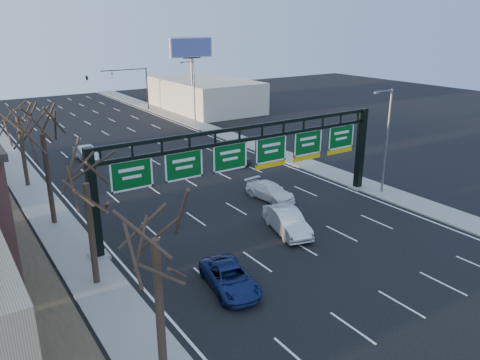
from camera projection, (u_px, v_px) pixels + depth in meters
ground at (323, 259)px, 29.54m from camera, size 160.00×160.00×0.00m
sidewalk_left at (40, 202)px, 38.54m from camera, size 3.00×120.00×0.12m
sidewalk_right at (283, 155)px, 51.99m from camera, size 3.00×120.00×0.12m
lane_markings at (180, 176)px, 45.28m from camera, size 21.60×120.00×0.01m
sign_gantry at (253, 159)px, 34.43m from camera, size 24.60×1.20×7.20m
building_right_distant at (205, 95)px, 78.60m from camera, size 12.00×20.00×5.00m
tree_near at (154, 214)px, 17.25m from camera, size 3.60×3.60×8.86m
tree_gantry at (84, 165)px, 24.45m from camera, size 3.60×3.60×8.48m
tree_mid at (40, 119)px, 32.09m from camera, size 3.60×3.60×9.24m
tree_far at (15, 104)px, 40.08m from camera, size 3.60×3.60×8.86m
streetlight_near at (386, 136)px, 39.17m from camera, size 2.15×0.22×9.00m
streetlight_far at (193, 89)px, 65.94m from camera, size 2.15×0.22×9.00m
billboard_right at (192, 57)px, 69.90m from camera, size 7.00×0.50×12.00m
traffic_signal_mast at (110, 79)px, 74.05m from camera, size 10.16×0.54×7.00m
car_blue_suv at (230, 278)px, 26.04m from camera, size 3.08×5.20×1.36m
car_silver_sedan at (287, 221)px, 32.99m from camera, size 3.00×5.36×1.67m
car_white_wagon at (270, 191)px, 39.21m from camera, size 2.48×5.00×1.40m
car_grey_far at (234, 156)px, 49.30m from camera, size 1.95×4.45×1.49m
car_silver_distant at (86, 153)px, 50.19m from camera, size 1.77×4.64×1.51m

